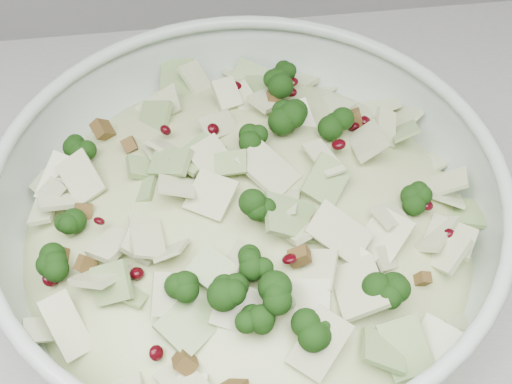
% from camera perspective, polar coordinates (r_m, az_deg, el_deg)
% --- Properties ---
extents(counter, '(3.60, 0.60, 0.90)m').
position_cam_1_polar(counter, '(1.12, 16.71, -13.45)').
color(counter, beige).
rests_on(counter, floor).
extents(mixing_bowl, '(0.46, 0.46, 0.15)m').
position_cam_1_polar(mixing_bowl, '(0.55, -0.64, -3.70)').
color(mixing_bowl, '#B5C7BA').
rests_on(mixing_bowl, counter).
extents(salad, '(0.36, 0.36, 0.15)m').
position_cam_1_polar(salad, '(0.53, -0.67, -2.17)').
color(salad, '#B4C385').
rests_on(salad, mixing_bowl).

